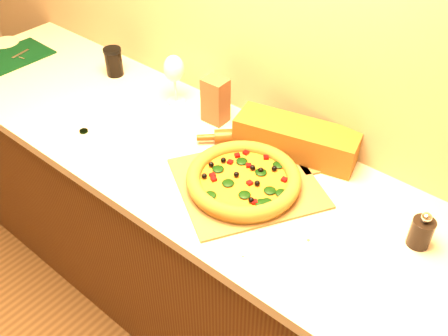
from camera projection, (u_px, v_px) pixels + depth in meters
cabinet at (220, 256)px, 2.00m from camera, size 2.80×0.65×0.86m
countertop at (219, 171)px, 1.71m from camera, size 2.84×0.68×0.04m
pizza_peel at (252, 182)px, 1.63m from camera, size 0.56×0.62×0.01m
pizza at (244, 179)px, 1.59m from camera, size 0.37×0.37×0.05m
cutting_board at (13, 57)px, 2.28m from camera, size 0.24×0.32×0.02m
bottle_cap at (84, 131)px, 1.84m from camera, size 0.03×0.03×0.01m
pepper_grinder at (421, 232)px, 1.40m from camera, size 0.06×0.06×0.12m
rolling_pin at (253, 136)px, 1.78m from camera, size 0.31×0.29×0.06m
bread_bag at (296, 139)px, 1.71m from camera, size 0.44×0.24×0.12m
wine_glass at (174, 70)px, 1.91m from camera, size 0.08×0.08×0.20m
paper_bag at (215, 100)px, 1.84m from camera, size 0.09×0.07×0.18m
dark_jar at (114, 62)px, 2.13m from camera, size 0.08×0.08×0.12m
side_plate at (5, 43)px, 2.38m from camera, size 0.15×0.15×0.01m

